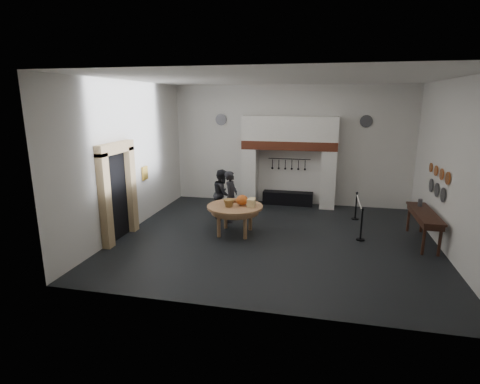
% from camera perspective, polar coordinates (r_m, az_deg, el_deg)
% --- Properties ---
extents(floor, '(9.00, 8.00, 0.02)m').
position_cam_1_polar(floor, '(11.11, 5.40, -6.97)').
color(floor, black).
rests_on(floor, ground).
extents(ceiling, '(9.00, 8.00, 0.02)m').
position_cam_1_polar(ceiling, '(10.41, 5.99, 16.87)').
color(ceiling, silver).
rests_on(ceiling, wall_back).
extents(wall_back, '(9.00, 0.02, 4.50)m').
position_cam_1_polar(wall_back, '(14.47, 7.63, 7.02)').
color(wall_back, silver).
rests_on(wall_back, floor).
extents(wall_front, '(9.00, 0.02, 4.50)m').
position_cam_1_polar(wall_front, '(6.66, 1.48, -0.83)').
color(wall_front, silver).
rests_on(wall_front, floor).
extents(wall_left, '(0.02, 8.00, 4.50)m').
position_cam_1_polar(wall_left, '(11.92, -16.40, 5.14)').
color(wall_left, silver).
rests_on(wall_left, floor).
extents(wall_right, '(0.02, 8.00, 4.50)m').
position_cam_1_polar(wall_right, '(10.96, 29.77, 3.15)').
color(wall_right, silver).
rests_on(wall_right, floor).
extents(chimney_pier_left, '(0.55, 0.70, 2.15)m').
position_cam_1_polar(chimney_pier_left, '(14.52, 1.54, 2.46)').
color(chimney_pier_left, silver).
rests_on(chimney_pier_left, floor).
extents(chimney_pier_right, '(0.55, 0.70, 2.15)m').
position_cam_1_polar(chimney_pier_right, '(14.26, 13.26, 1.89)').
color(chimney_pier_right, silver).
rests_on(chimney_pier_right, floor).
extents(hearth_brick_band, '(3.50, 0.72, 0.32)m').
position_cam_1_polar(hearth_brick_band, '(14.12, 7.51, 7.10)').
color(hearth_brick_band, '#9E442B').
rests_on(hearth_brick_band, chimney_pier_left).
extents(chimney_hood, '(3.50, 0.70, 0.90)m').
position_cam_1_polar(chimney_hood, '(14.06, 7.59, 9.57)').
color(chimney_hood, silver).
rests_on(chimney_hood, hearth_brick_band).
extents(iron_range, '(1.90, 0.45, 0.50)m').
position_cam_1_polar(iron_range, '(14.57, 7.28, -0.94)').
color(iron_range, black).
rests_on(iron_range, floor).
extents(utensil_rail, '(1.60, 0.02, 0.02)m').
position_cam_1_polar(utensil_rail, '(14.46, 7.54, 5.02)').
color(utensil_rail, black).
rests_on(utensil_rail, wall_back).
extents(door_recess, '(0.04, 1.10, 2.50)m').
position_cam_1_polar(door_recess, '(11.25, -18.35, -0.70)').
color(door_recess, black).
rests_on(door_recess, floor).
extents(door_jamb_near, '(0.22, 0.30, 2.60)m').
position_cam_1_polar(door_jamb_near, '(10.62, -19.86, -1.38)').
color(door_jamb_near, tan).
rests_on(door_jamb_near, floor).
extents(door_jamb_far, '(0.22, 0.30, 2.60)m').
position_cam_1_polar(door_jamb_far, '(11.78, -16.27, 0.34)').
color(door_jamb_far, tan).
rests_on(door_jamb_far, floor).
extents(door_lintel, '(0.22, 1.70, 0.30)m').
position_cam_1_polar(door_lintel, '(10.96, -18.49, 6.38)').
color(door_lintel, tan).
rests_on(door_lintel, door_jamb_near).
extents(wall_plaque, '(0.05, 0.34, 0.44)m').
position_cam_1_polar(wall_plaque, '(12.70, -14.29, 2.81)').
color(wall_plaque, gold).
rests_on(wall_plaque, wall_left).
extents(work_table, '(1.93, 1.93, 0.07)m').
position_cam_1_polar(work_table, '(11.18, -0.78, -2.25)').
color(work_table, tan).
rests_on(work_table, floor).
extents(pumpkin, '(0.36, 0.36, 0.31)m').
position_cam_1_polar(pumpkin, '(11.18, 0.33, -1.23)').
color(pumpkin, '#D1641D').
rests_on(pumpkin, work_table).
extents(cheese_block_big, '(0.22, 0.22, 0.24)m').
position_cam_1_polar(cheese_block_big, '(10.99, 1.70, -1.70)').
color(cheese_block_big, '#F6D793').
rests_on(cheese_block_big, work_table).
extents(cheese_block_small, '(0.18, 0.18, 0.20)m').
position_cam_1_polar(cheese_block_small, '(11.28, 1.88, -1.39)').
color(cheese_block_small, '#DCC483').
rests_on(cheese_block_small, work_table).
extents(wicker_basket, '(0.37, 0.37, 0.22)m').
position_cam_1_polar(wicker_basket, '(11.03, -1.72, -1.69)').
color(wicker_basket, olive).
rests_on(wicker_basket, work_table).
extents(bread_loaf, '(0.31, 0.18, 0.13)m').
position_cam_1_polar(bread_loaf, '(11.50, -0.86, -1.27)').
color(bread_loaf, '#955834').
rests_on(bread_loaf, work_table).
extents(visitor_near, '(0.47, 0.66, 1.70)m').
position_cam_1_polar(visitor_near, '(12.31, -1.38, -0.70)').
color(visitor_near, black).
rests_on(visitor_near, floor).
extents(visitor_far, '(0.70, 0.86, 1.66)m').
position_cam_1_polar(visitor_far, '(12.79, -2.69, -0.23)').
color(visitor_far, black).
rests_on(visitor_far, floor).
extents(side_table, '(0.55, 2.20, 0.06)m').
position_cam_1_polar(side_table, '(11.65, 26.32, -2.90)').
color(side_table, '#341B13').
rests_on(side_table, floor).
extents(pewter_jug, '(0.12, 0.12, 0.22)m').
position_cam_1_polar(pewter_jug, '(12.18, 25.76, -1.47)').
color(pewter_jug, '#4C4D51').
rests_on(pewter_jug, side_table).
extents(copper_pan_a, '(0.03, 0.34, 0.34)m').
position_cam_1_polar(copper_pan_a, '(11.18, 29.10, 1.85)').
color(copper_pan_a, '#C6662D').
rests_on(copper_pan_a, wall_right).
extents(copper_pan_b, '(0.03, 0.32, 0.32)m').
position_cam_1_polar(copper_pan_b, '(11.70, 28.37, 2.39)').
color(copper_pan_b, '#C6662D').
rests_on(copper_pan_b, wall_right).
extents(copper_pan_c, '(0.03, 0.30, 0.30)m').
position_cam_1_polar(copper_pan_c, '(12.23, 27.70, 2.89)').
color(copper_pan_c, '#C6662D').
rests_on(copper_pan_c, wall_right).
extents(copper_pan_d, '(0.03, 0.28, 0.28)m').
position_cam_1_polar(copper_pan_d, '(12.75, 27.08, 3.35)').
color(copper_pan_d, '#C6662D').
rests_on(copper_pan_d, wall_right).
extents(pewter_plate_left, '(0.03, 0.40, 0.40)m').
position_cam_1_polar(pewter_plate_left, '(11.47, 28.54, -0.39)').
color(pewter_plate_left, '#4C4C51').
rests_on(pewter_plate_left, wall_right).
extents(pewter_plate_mid, '(0.03, 0.40, 0.40)m').
position_cam_1_polar(pewter_plate_mid, '(12.03, 27.79, 0.29)').
color(pewter_plate_mid, '#4C4C51').
rests_on(pewter_plate_mid, wall_right).
extents(pewter_plate_right, '(0.03, 0.40, 0.40)m').
position_cam_1_polar(pewter_plate_right, '(12.60, 27.11, 0.92)').
color(pewter_plate_right, '#4C4C51').
rests_on(pewter_plate_right, wall_right).
extents(pewter_plate_back_left, '(0.44, 0.03, 0.44)m').
position_cam_1_polar(pewter_plate_back_left, '(14.83, -2.90, 10.97)').
color(pewter_plate_back_left, '#4C4C51').
rests_on(pewter_plate_back_left, wall_back).
extents(pewter_plate_back_right, '(0.44, 0.03, 0.44)m').
position_cam_1_polar(pewter_plate_back_right, '(14.38, 18.69, 10.18)').
color(pewter_plate_back_right, '#4C4C51').
rests_on(pewter_plate_back_right, wall_back).
extents(barrier_post_near, '(0.05, 0.05, 0.90)m').
position_cam_1_polar(barrier_post_near, '(11.30, 18.01, -4.84)').
color(barrier_post_near, black).
rests_on(barrier_post_near, floor).
extents(barrier_post_far, '(0.05, 0.05, 0.90)m').
position_cam_1_polar(barrier_post_far, '(13.21, 17.26, -2.11)').
color(barrier_post_far, black).
rests_on(barrier_post_far, floor).
extents(barrier_rope, '(0.04, 2.00, 0.04)m').
position_cam_1_polar(barrier_rope, '(12.14, 17.74, -1.57)').
color(barrier_rope, silver).
rests_on(barrier_rope, barrier_post_near).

